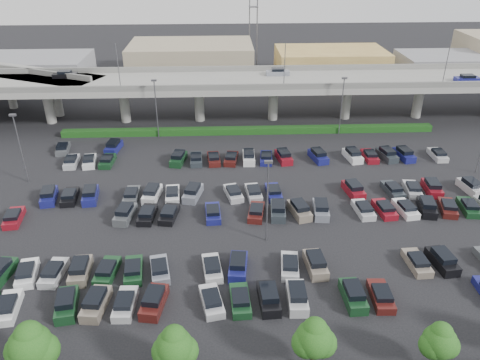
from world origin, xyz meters
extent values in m
plane|color=black|center=(0.00, 0.00, 0.00)|extent=(280.00, 280.00, 0.00)
cube|color=gray|center=(0.00, 32.00, 7.25)|extent=(150.00, 13.00, 1.10)
cube|color=#5D5D59|center=(0.00, 25.75, 8.30)|extent=(150.00, 0.50, 1.00)
cube|color=#5D5D59|center=(0.00, 38.25, 8.30)|extent=(150.00, 0.50, 1.00)
cylinder|color=gray|center=(-37.00, 32.00, 3.35)|extent=(1.80, 1.80, 6.70)
cube|color=#5D5D59|center=(-37.00, 32.00, 6.50)|extent=(2.60, 9.75, 0.50)
cylinder|color=gray|center=(-23.00, 32.00, 3.35)|extent=(1.80, 1.80, 6.70)
cube|color=#5D5D59|center=(-23.00, 32.00, 6.50)|extent=(2.60, 9.75, 0.50)
cylinder|color=gray|center=(-9.00, 32.00, 3.35)|extent=(1.80, 1.80, 6.70)
cube|color=#5D5D59|center=(-9.00, 32.00, 6.50)|extent=(2.60, 9.75, 0.50)
cylinder|color=gray|center=(5.00, 32.00, 3.35)|extent=(1.80, 1.80, 6.70)
cube|color=#5D5D59|center=(5.00, 32.00, 6.50)|extent=(2.60, 9.75, 0.50)
cylinder|color=gray|center=(19.00, 32.00, 3.35)|extent=(1.80, 1.80, 6.70)
cube|color=#5D5D59|center=(19.00, 32.00, 6.50)|extent=(2.60, 9.75, 0.50)
cylinder|color=gray|center=(33.00, 32.00, 3.35)|extent=(1.80, 1.80, 6.70)
cube|color=#5D5D59|center=(33.00, 32.00, 6.50)|extent=(2.60, 9.75, 0.50)
cube|color=black|center=(-34.00, 35.00, 8.21)|extent=(4.40, 1.82, 0.82)
cube|color=black|center=(-34.00, 35.00, 8.84)|extent=(2.30, 1.60, 0.50)
cube|color=gray|center=(6.00, 35.00, 8.21)|extent=(4.40, 1.82, 0.82)
cube|color=black|center=(6.00, 35.00, 8.84)|extent=(2.30, 1.60, 0.50)
cube|color=navy|center=(40.00, 29.00, 8.21)|extent=(4.40, 1.82, 0.82)
cube|color=black|center=(40.00, 29.00, 8.84)|extent=(2.30, 1.60, 0.50)
cylinder|color=#545359|center=(-22.00, 25.90, 11.80)|extent=(0.14, 0.14, 8.00)
cylinder|color=#545359|center=(6.00, 25.90, 11.80)|extent=(0.14, 0.14, 8.00)
cylinder|color=#545359|center=(34.00, 25.90, 11.80)|extent=(0.14, 0.14, 8.00)
cylinder|color=gray|center=(-47.47, 40.89, 3.35)|extent=(1.60, 1.60, 6.70)
cylinder|color=gray|center=(-36.59, 35.82, 3.35)|extent=(1.60, 1.60, 6.70)
cube|color=#123E12|center=(0.00, 25.00, 0.55)|extent=(66.00, 1.60, 1.10)
sphere|color=#174E15|center=(-20.00, -26.45, 3.76)|extent=(3.39, 3.39, 3.39)
sphere|color=#174E15|center=(-19.21, -26.35, 3.15)|extent=(2.67, 2.67, 2.67)
sphere|color=#174E15|center=(-20.67, -26.53, 3.39)|extent=(2.67, 2.67, 2.67)
sphere|color=#174E15|center=(-19.96, -26.33, 4.73)|extent=(2.30, 2.30, 2.30)
sphere|color=#174E15|center=(-9.00, -26.67, 3.37)|extent=(3.04, 3.04, 3.04)
sphere|color=#174E15|center=(-8.29, -26.57, 2.82)|extent=(2.39, 2.39, 2.39)
sphere|color=#174E15|center=(-9.60, -26.75, 3.04)|extent=(2.39, 2.39, 2.39)
sphere|color=#174E15|center=(-8.96, -26.55, 4.24)|extent=(2.06, 2.06, 2.06)
cylinder|color=#332316|center=(2.00, -26.39, 0.99)|extent=(0.26, 0.26, 1.97)
sphere|color=#174E15|center=(2.00, -26.39, 3.39)|extent=(3.07, 3.07, 3.07)
sphere|color=#174E15|center=(2.71, -26.29, 2.85)|extent=(2.41, 2.41, 2.41)
sphere|color=#174E15|center=(1.40, -26.47, 3.07)|extent=(2.41, 2.41, 2.41)
sphere|color=#174E15|center=(2.04, -26.27, 4.27)|extent=(2.08, 2.08, 2.08)
sphere|color=#174E15|center=(12.00, -26.82, 3.09)|extent=(2.79, 2.79, 2.79)
sphere|color=#174E15|center=(12.65, -26.72, 2.59)|extent=(2.19, 2.19, 2.19)
sphere|color=#174E15|center=(11.45, -26.90, 2.79)|extent=(2.19, 2.19, 2.19)
sphere|color=#174E15|center=(12.04, -26.70, 3.89)|extent=(1.89, 1.89, 1.89)
cube|color=white|center=(-25.50, -18.50, 0.41)|extent=(2.36, 4.59, 0.82)
cube|color=black|center=(-25.50, -18.70, 1.04)|extent=(1.88, 2.48, 0.50)
cube|color=#163D1F|center=(-20.00, -18.50, 0.53)|extent=(2.49, 4.63, 1.05)
cube|color=black|center=(-20.00, -18.50, 1.34)|extent=(1.99, 2.82, 0.65)
cube|color=gray|center=(-17.25, -18.50, 0.53)|extent=(2.32, 4.58, 1.05)
cube|color=black|center=(-17.25, -18.50, 1.34)|extent=(1.89, 2.77, 0.65)
cube|color=silver|center=(-14.50, -18.50, 0.41)|extent=(1.96, 4.45, 0.82)
cube|color=black|center=(-14.50, -18.70, 1.04)|extent=(1.67, 2.35, 0.50)
cube|color=#4E1714|center=(-11.75, -18.50, 0.53)|extent=(2.53, 4.64, 1.05)
cube|color=black|center=(-11.75, -18.50, 1.34)|extent=(2.01, 2.83, 0.65)
cube|color=silver|center=(-6.25, -18.50, 0.41)|extent=(2.68, 4.68, 0.82)
cube|color=black|center=(-6.25, -18.70, 1.04)|extent=(2.04, 2.58, 0.50)
cube|color=#163D1F|center=(-3.50, -18.50, 0.41)|extent=(2.06, 4.49, 0.82)
cube|color=black|center=(-3.50, -18.70, 1.04)|extent=(1.72, 2.38, 0.50)
cube|color=black|center=(-0.75, -18.50, 0.53)|extent=(2.06, 4.49, 1.05)
cube|color=black|center=(-0.75, -18.50, 1.34)|extent=(1.74, 2.68, 0.65)
cube|color=silver|center=(2.00, -18.50, 0.53)|extent=(1.96, 4.46, 1.05)
cube|color=black|center=(2.00, -18.50, 1.34)|extent=(1.69, 2.65, 0.65)
cube|color=#163D1F|center=(7.50, -18.50, 0.53)|extent=(1.96, 4.46, 1.05)
cube|color=black|center=(7.50, -18.50, 1.34)|extent=(1.69, 2.65, 0.65)
cube|color=#4E1714|center=(10.25, -18.50, 0.41)|extent=(2.00, 4.47, 0.82)
cube|color=black|center=(10.25, -18.70, 1.04)|extent=(1.70, 2.36, 0.50)
cube|color=#163D1F|center=(-28.25, -13.50, 0.53)|extent=(2.36, 4.60, 1.05)
cube|color=white|center=(-25.50, -13.50, 0.41)|extent=(2.57, 4.65, 0.82)
cube|color=black|center=(-25.50, -13.70, 1.04)|extent=(1.98, 2.55, 0.50)
cube|color=silver|center=(-22.75, -13.50, 0.41)|extent=(2.15, 4.52, 0.82)
cube|color=black|center=(-22.75, -13.70, 1.04)|extent=(1.77, 2.41, 0.50)
cube|color=gray|center=(-20.00, -13.50, 0.53)|extent=(2.04, 4.49, 1.05)
cube|color=black|center=(-20.00, -13.50, 1.34)|extent=(1.73, 2.68, 0.65)
cube|color=#163D1F|center=(-17.25, -13.50, 0.41)|extent=(2.27, 4.57, 0.82)
cube|color=black|center=(-17.25, -13.70, 1.04)|extent=(1.84, 2.46, 0.50)
cube|color=#163D1F|center=(-14.50, -13.50, 0.41)|extent=(2.32, 4.58, 0.82)
cube|color=black|center=(-14.50, -13.70, 1.04)|extent=(1.86, 2.47, 0.50)
cube|color=gray|center=(-11.75, -13.50, 0.41)|extent=(2.60, 4.66, 0.82)
cube|color=black|center=(-11.75, -13.70, 1.04)|extent=(2.00, 2.56, 0.50)
cube|color=silver|center=(-6.25, -13.50, 0.41)|extent=(2.36, 4.59, 0.82)
cube|color=black|center=(-6.25, -13.70, 1.04)|extent=(1.88, 2.48, 0.50)
cube|color=navy|center=(-3.50, -13.50, 0.53)|extent=(2.28, 4.57, 1.05)
cube|color=black|center=(-3.50, -13.50, 1.34)|extent=(1.87, 2.76, 0.65)
cube|color=silver|center=(2.00, -13.50, 0.41)|extent=(2.30, 4.58, 0.82)
cube|color=black|center=(2.00, -13.70, 1.04)|extent=(1.85, 2.46, 0.50)
cube|color=gray|center=(4.75, -13.50, 0.53)|extent=(2.13, 4.52, 1.05)
cube|color=black|center=(4.75, -13.50, 1.34)|extent=(1.78, 2.71, 0.65)
cube|color=gray|center=(15.75, -13.50, 0.41)|extent=(2.04, 4.49, 0.82)
cube|color=black|center=(15.75, -13.70, 1.04)|extent=(1.71, 2.38, 0.50)
cube|color=black|center=(18.50, -13.50, 0.53)|extent=(2.35, 4.59, 1.05)
cube|color=black|center=(18.50, -13.50, 1.34)|extent=(1.91, 2.78, 0.65)
cube|color=maroon|center=(-31.00, -2.50, 0.41)|extent=(2.35, 4.59, 0.82)
cube|color=black|center=(-31.00, -2.70, 1.04)|extent=(1.88, 2.48, 0.50)
cube|color=#4E5155|center=(-17.25, -2.50, 0.53)|extent=(2.49, 4.63, 1.05)
cube|color=black|center=(-17.25, -2.50, 1.34)|extent=(1.99, 2.82, 0.65)
cube|color=black|center=(-14.50, -2.50, 0.41)|extent=(2.21, 4.55, 0.82)
cube|color=black|center=(-14.50, -2.70, 1.04)|extent=(1.80, 2.44, 0.50)
cube|color=black|center=(-11.75, -2.50, 0.41)|extent=(2.51, 4.64, 0.82)
cube|color=black|center=(-11.75, -2.70, 1.04)|extent=(1.96, 2.53, 0.50)
cube|color=navy|center=(-6.25, -2.50, 0.41)|extent=(2.08, 4.50, 0.82)
cube|color=black|center=(-6.25, -2.70, 1.04)|extent=(1.73, 2.39, 0.50)
cube|color=#4E1714|center=(-0.75, -2.50, 0.41)|extent=(2.54, 4.65, 0.82)
cube|color=black|center=(-0.75, -2.70, 1.04)|extent=(1.97, 2.54, 0.50)
cube|color=#2D343A|center=(2.00, -2.50, 0.53)|extent=(2.17, 4.53, 1.05)
cube|color=black|center=(2.00, -2.50, 1.34)|extent=(1.81, 2.72, 0.65)
cube|color=gray|center=(4.75, -2.50, 0.53)|extent=(2.79, 4.70, 1.05)
cube|color=black|center=(4.75, -2.50, 1.34)|extent=(2.16, 2.90, 0.65)
cube|color=gray|center=(7.50, -2.50, 0.53)|extent=(2.26, 4.56, 1.05)
cube|color=black|center=(7.50, -2.50, 1.34)|extent=(1.86, 2.75, 0.65)
cube|color=silver|center=(13.00, -2.50, 0.41)|extent=(2.18, 4.54, 0.82)
cube|color=black|center=(13.00, -2.70, 1.04)|extent=(1.79, 2.43, 0.50)
cube|color=maroon|center=(15.75, -2.50, 0.41)|extent=(2.28, 4.57, 0.82)
cube|color=black|center=(15.75, -2.70, 1.04)|extent=(1.84, 2.46, 0.50)
cube|color=white|center=(18.50, -2.50, 0.41)|extent=(2.37, 4.60, 0.82)
cube|color=black|center=(18.50, -2.70, 1.04)|extent=(1.89, 2.49, 0.50)
cube|color=black|center=(21.25, -2.50, 0.53)|extent=(2.59, 4.66, 1.05)
cube|color=black|center=(21.25, -2.50, 1.34)|extent=(2.05, 2.85, 0.65)
cube|color=#4E1714|center=(24.00, -2.50, 0.41)|extent=(2.77, 4.70, 0.82)
cube|color=black|center=(24.00, -2.69, 1.04)|extent=(2.08, 2.60, 0.50)
cube|color=#163D1F|center=(26.75, -2.50, 0.41)|extent=(2.34, 4.59, 0.82)
cube|color=black|center=(26.75, -2.70, 1.04)|extent=(1.87, 2.48, 0.50)
cube|color=navy|center=(-28.25, 2.50, 0.53)|extent=(2.55, 4.65, 1.05)
cube|color=black|center=(-28.25, 2.50, 1.34)|extent=(2.02, 2.84, 0.65)
cube|color=black|center=(-25.50, 2.50, 0.41)|extent=(2.17, 4.53, 0.82)
cube|color=black|center=(-25.50, 2.30, 1.04)|extent=(1.78, 2.42, 0.50)
cube|color=navy|center=(-22.75, 2.50, 0.53)|extent=(2.34, 4.59, 1.05)
cube|color=black|center=(-22.75, 2.50, 1.34)|extent=(1.91, 2.78, 0.65)
cube|color=#4E5155|center=(-17.25, 2.50, 0.41)|extent=(1.83, 4.40, 0.82)
cube|color=black|center=(-17.25, 2.30, 1.04)|extent=(1.61, 2.30, 0.50)
cube|color=white|center=(-14.50, 2.50, 0.53)|extent=(2.44, 4.62, 1.05)
cube|color=black|center=(-14.50, 2.50, 1.34)|extent=(1.96, 2.80, 0.65)
cube|color=white|center=(-11.75, 2.50, 0.41)|extent=(2.13, 4.52, 0.82)
cube|color=black|center=(-11.75, 2.30, 1.04)|extent=(1.76, 2.41, 0.50)
cube|color=gray|center=(-9.00, 2.50, 0.53)|extent=(2.82, 4.71, 1.05)
cube|color=black|center=(-9.00, 2.50, 1.34)|extent=(2.18, 2.91, 0.65)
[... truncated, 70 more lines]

